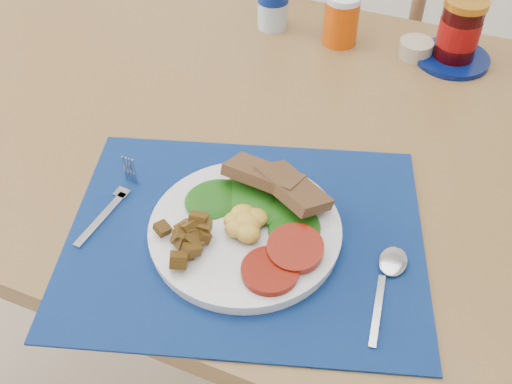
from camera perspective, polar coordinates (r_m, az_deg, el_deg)
table at (r=1.12m, az=-2.64°, el=4.07°), size 1.40×0.90×0.75m
chair_far at (r=1.69m, az=8.73°, el=13.36°), size 0.42×0.41×1.01m
placemat at (r=0.85m, az=-1.04°, el=-4.23°), size 0.60×0.53×0.00m
breakfast_plate at (r=0.84m, az=-1.49°, el=-3.39°), size 0.27×0.27×0.06m
fork at (r=0.92m, az=-13.32°, el=-0.96°), size 0.02×0.16×0.00m
spoon at (r=0.82m, az=12.45°, el=-7.95°), size 0.04×0.17×0.00m
juice_glass at (r=1.25m, az=8.12°, el=15.87°), size 0.07×0.07×0.10m
ramekin at (r=1.24m, az=14.95°, el=13.04°), size 0.07×0.07×0.03m
jam_on_saucer at (r=1.23m, az=18.71°, el=14.01°), size 0.14×0.14×0.13m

